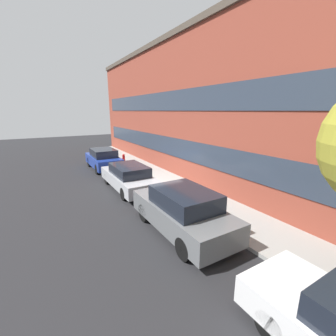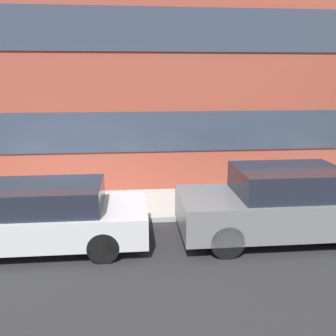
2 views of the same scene
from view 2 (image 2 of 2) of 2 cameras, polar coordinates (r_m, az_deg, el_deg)
ground_plane at (r=8.75m, az=-15.41°, el=-8.50°), size 56.00×56.00×0.00m
sidewalk_strip at (r=9.75m, az=-14.37°, el=-5.73°), size 28.00×2.21×0.12m
rowhouse_facade at (r=10.77m, az=-14.43°, el=17.56°), size 28.00×1.02×8.04m
parked_car_silver at (r=7.63m, az=-19.23°, el=-7.03°), size 4.26×1.63×1.27m
parked_car_grey at (r=7.95m, az=16.83°, el=-5.25°), size 4.05×1.72×1.48m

